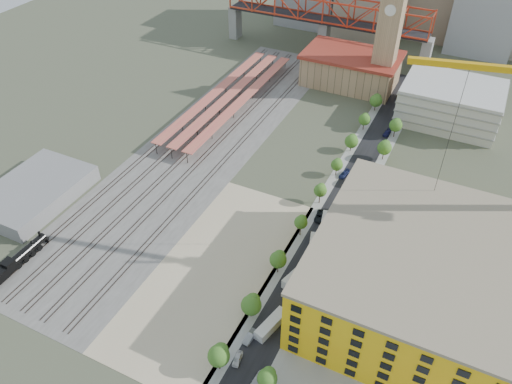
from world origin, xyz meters
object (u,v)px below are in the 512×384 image
at_px(site_trailer_a, 271,325).
at_px(car_0, 237,359).
at_px(clock_tower, 391,21).
at_px(site_trailer_b, 298,275).
at_px(construction_building, 415,275).
at_px(site_trailer_c, 314,247).
at_px(site_trailer_d, 326,226).
at_px(locomotive, 19,259).

distance_m(site_trailer_a, car_0, 11.12).
bearing_deg(clock_tower, site_trailer_a, -86.22).
xyz_separation_m(site_trailer_b, car_0, (-3.00, -26.88, -0.70)).
distance_m(clock_tower, construction_building, 107.36).
relative_size(site_trailer_c, site_trailer_d, 0.92).
height_order(construction_building, car_0, construction_building).
bearing_deg(site_trailer_a, locomotive, -157.31).
height_order(locomotive, site_trailer_a, locomotive).
height_order(clock_tower, site_trailer_a, clock_tower).
xyz_separation_m(construction_building, site_trailer_c, (-26.00, 5.93, -8.15)).
bearing_deg(site_trailer_a, site_trailer_b, 103.73).
xyz_separation_m(clock_tower, locomotive, (-58.00, -131.39, -26.80)).
xyz_separation_m(clock_tower, site_trailer_c, (8.00, -94.07, -27.44)).
bearing_deg(car_0, site_trailer_d, 77.23).
relative_size(construction_building, site_trailer_c, 5.49).
bearing_deg(site_trailer_b, clock_tower, 110.87).
bearing_deg(locomotive, site_trailer_b, 21.95).
distance_m(site_trailer_a, site_trailer_b, 16.19).
relative_size(site_trailer_b, site_trailer_d, 1.01).
distance_m(clock_tower, site_trailer_a, 124.31).
xyz_separation_m(locomotive, site_trailer_c, (66.00, 37.32, -0.64)).
height_order(construction_building, site_trailer_d, construction_building).
bearing_deg(site_trailer_b, construction_building, 26.97).
height_order(locomotive, site_trailer_b, locomotive).
xyz_separation_m(clock_tower, site_trailer_a, (8.00, -120.98, -27.42)).
bearing_deg(car_0, locomotive, 170.64).
bearing_deg(car_0, construction_building, 38.44).
height_order(clock_tower, locomotive, clock_tower).
bearing_deg(site_trailer_d, site_trailer_a, -103.05).
relative_size(construction_building, site_trailer_d, 5.07).
distance_m(clock_tower, site_trailer_c, 98.31).
bearing_deg(site_trailer_c, site_trailer_d, 73.93).
xyz_separation_m(construction_building, car_0, (-29.00, -31.68, -8.74)).
height_order(construction_building, site_trailer_b, construction_building).
bearing_deg(site_trailer_c, construction_building, -28.91).
xyz_separation_m(site_trailer_a, car_0, (-3.00, -10.69, -0.60)).
xyz_separation_m(locomotive, site_trailer_d, (66.00, 46.45, -0.53)).
bearing_deg(construction_building, locomotive, -161.16).
bearing_deg(construction_building, site_trailer_c, 167.16).
xyz_separation_m(construction_building, site_trailer_a, (-26.00, -20.99, -8.14)).
relative_size(site_trailer_a, site_trailer_c, 1.01).
bearing_deg(locomotive, site_trailer_d, 35.14).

